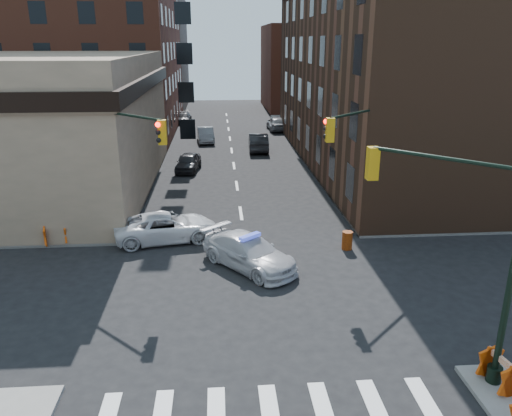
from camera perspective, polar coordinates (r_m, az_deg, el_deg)
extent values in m
plane|color=black|center=(20.78, -0.39, -9.71)|extent=(140.00, 140.00, 0.00)
cube|color=gray|center=(56.29, -27.23, 6.56)|extent=(34.00, 54.50, 0.15)
cube|color=gray|center=(57.32, 20.91, 7.58)|extent=(34.00, 54.50, 0.15)
cube|color=brown|center=(60.78, -22.19, 19.36)|extent=(25.00, 25.00, 24.00)
cube|color=#482D1C|center=(43.26, 15.33, 14.20)|extent=(14.00, 34.00, 14.00)
cube|color=brown|center=(81.61, -15.48, 16.68)|extent=(20.00, 18.00, 16.00)
cube|color=brown|center=(77.85, 7.17, 15.64)|extent=(16.00, 16.00, 12.00)
cylinder|color=black|center=(17.24, 25.56, -16.73)|extent=(0.44, 0.44, 0.50)
cylinder|color=black|center=(15.34, 20.76, 5.33)|extent=(3.27, 3.27, 0.12)
cube|color=#BF8C0C|center=(16.32, 13.18, 4.99)|extent=(0.35, 0.35, 1.05)
sphere|color=#FF0C05|center=(16.44, 13.63, 6.30)|extent=(0.22, 0.22, 0.22)
sphere|color=black|center=(16.51, 13.54, 5.19)|extent=(0.22, 0.22, 0.22)
sphere|color=black|center=(16.59, 13.46, 4.08)|extent=(0.22, 0.22, 0.22)
cylinder|color=black|center=(25.80, -16.74, 5.04)|extent=(0.20, 0.20, 8.00)
cylinder|color=black|center=(26.88, -16.01, -2.74)|extent=(0.44, 0.44, 0.50)
cylinder|color=black|center=(23.51, -14.25, 10.21)|extent=(3.27, 3.27, 0.12)
cube|color=#BF8C0C|center=(21.81, -10.65, 8.51)|extent=(0.35, 0.35, 1.05)
sphere|color=#FF0C05|center=(21.62, -11.17, 9.33)|extent=(0.22, 0.22, 0.22)
sphere|color=black|center=(21.67, -11.11, 8.47)|extent=(0.22, 0.22, 0.22)
sphere|color=black|center=(21.73, -11.06, 7.62)|extent=(0.22, 0.22, 0.22)
cylinder|color=black|center=(26.46, 13.52, 5.64)|extent=(0.20, 0.20, 8.00)
cylinder|color=black|center=(27.51, 12.94, -1.98)|extent=(0.44, 0.44, 0.50)
cylinder|color=black|center=(24.06, 11.44, 10.60)|extent=(3.27, 3.27, 0.12)
cube|color=#BF8C0C|center=(22.23, 8.45, 8.81)|extent=(0.35, 0.35, 1.05)
sphere|color=#FF0C05|center=(22.29, 8.01, 9.77)|extent=(0.22, 0.22, 0.22)
sphere|color=black|center=(22.34, 7.97, 8.94)|extent=(0.22, 0.22, 0.22)
sphere|color=black|center=(22.40, 7.93, 8.10)|extent=(0.22, 0.22, 0.22)
cylinder|color=black|center=(45.88, 6.75, 7.93)|extent=(0.24, 0.24, 2.60)
sphere|color=#924715|center=(45.55, 6.85, 10.47)|extent=(3.00, 3.00, 3.00)
cylinder|color=black|center=(53.64, 5.12, 9.53)|extent=(0.24, 0.24, 2.60)
sphere|color=#924715|center=(53.36, 5.19, 11.70)|extent=(3.00, 3.00, 3.00)
imported|color=silver|center=(22.70, -0.80, -5.09)|extent=(4.77, 5.22, 1.47)
imported|color=silver|center=(26.12, -10.19, -2.14)|extent=(5.62, 3.38, 1.46)
imported|color=black|center=(40.02, -7.74, 5.21)|extent=(2.19, 4.26, 1.39)
imported|color=gray|center=(51.46, -5.77, 8.31)|extent=(1.92, 4.57, 1.47)
imported|color=black|center=(63.96, -8.29, 10.15)|extent=(1.97, 4.49, 1.28)
imported|color=black|center=(47.13, 0.26, 7.57)|extent=(1.93, 5.08, 1.65)
imported|color=gray|center=(58.14, 2.36, 9.66)|extent=(2.06, 4.86, 1.64)
imported|color=black|center=(27.75, -20.40, -1.32)|extent=(0.69, 0.68, 1.60)
imported|color=black|center=(28.40, -20.36, -0.55)|extent=(1.02, 0.85, 1.90)
imported|color=#212732|center=(29.33, -23.44, -0.47)|extent=(1.12, 0.70, 1.78)
cylinder|color=#BE3D08|center=(25.14, 10.38, -3.66)|extent=(0.65, 0.65, 0.91)
cylinder|color=#EB3E0B|center=(26.05, -13.41, -3.02)|extent=(0.58, 0.58, 0.95)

